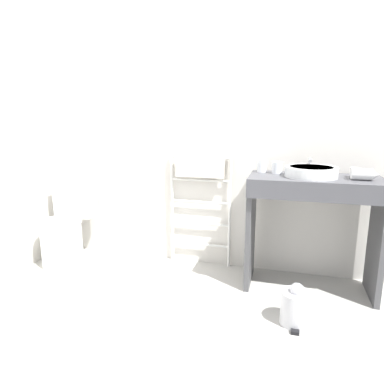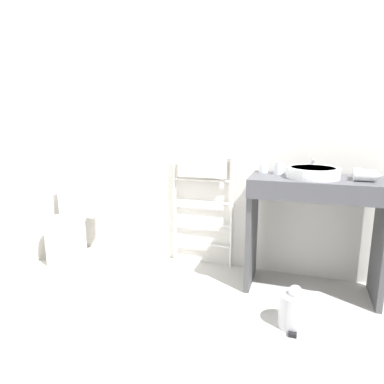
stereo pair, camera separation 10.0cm
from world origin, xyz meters
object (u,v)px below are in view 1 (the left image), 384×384
at_px(towel_radiator, 200,185).
at_px(cup_near_wall, 262,166).
at_px(cup_near_edge, 277,168).
at_px(sink_basin, 311,172).
at_px(toilet, 66,228).
at_px(hair_dryer, 362,174).
at_px(trash_bin, 296,307).

relative_size(towel_radiator, cup_near_wall, 10.52).
bearing_deg(cup_near_edge, cup_near_wall, 162.74).
bearing_deg(sink_basin, towel_radiator, 165.99).
relative_size(toilet, hair_dryer, 4.15).
relative_size(cup_near_wall, hair_dryer, 0.51).
relative_size(towel_radiator, sink_basin, 2.71).
relative_size(cup_near_wall, cup_near_edge, 1.04).
height_order(sink_basin, cup_near_wall, cup_near_wall).
bearing_deg(hair_dryer, cup_near_wall, 167.24).
bearing_deg(hair_dryer, toilet, -178.90).
distance_m(towel_radiator, cup_near_edge, 0.69).
bearing_deg(towel_radiator, hair_dryer, -11.19).
distance_m(sink_basin, trash_bin, 0.95).
distance_m(cup_near_edge, hair_dryer, 0.59).
bearing_deg(trash_bin, cup_near_wall, 114.68).
distance_m(toilet, cup_near_edge, 1.93).
xyz_separation_m(sink_basin, hair_dryer, (0.34, -0.02, 0.00)).
relative_size(toilet, cup_near_edge, 8.55).
xyz_separation_m(cup_near_edge, hair_dryer, (0.58, -0.12, -0.00)).
bearing_deg(sink_basin, toilet, -178.15).
relative_size(cup_near_edge, trash_bin, 0.33).
xyz_separation_m(sink_basin, trash_bin, (-0.06, -0.51, -0.80)).
height_order(sink_basin, cup_near_edge, cup_near_edge).
bearing_deg(hair_dryer, sink_basin, 176.48).
relative_size(sink_basin, cup_near_wall, 3.89).
relative_size(toilet, trash_bin, 2.79).
bearing_deg(towel_radiator, toilet, -166.20).
height_order(towel_radiator, cup_near_edge, towel_radiator).
distance_m(toilet, towel_radiator, 1.28).
xyz_separation_m(cup_near_wall, trash_bin, (0.30, -0.65, -0.81)).
bearing_deg(sink_basin, cup_near_wall, 159.19).
relative_size(toilet, sink_basin, 2.11).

